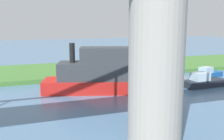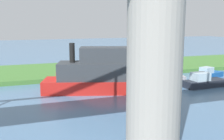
# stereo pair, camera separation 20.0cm
# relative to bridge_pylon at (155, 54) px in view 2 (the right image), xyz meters

# --- Properties ---
(ground_plane) EXTENTS (160.00, 160.00, 0.00)m
(ground_plane) POSITION_rel_bridge_pylon_xyz_m (-3.92, -18.11, -5.19)
(ground_plane) COLOR #4C7093
(grassy_bank) EXTENTS (80.00, 12.00, 0.50)m
(grassy_bank) POSITION_rel_bridge_pylon_xyz_m (-3.92, -24.11, -4.94)
(grassy_bank) COLOR #427533
(grassy_bank) RESTS_ON ground
(bridge_pylon) EXTENTS (2.95, 2.95, 10.39)m
(bridge_pylon) POSITION_rel_bridge_pylon_xyz_m (0.00, 0.00, 0.00)
(bridge_pylon) COLOR #9E998E
(bridge_pylon) RESTS_ON ground
(person_on_bank) EXTENTS (0.51, 0.51, 1.39)m
(person_on_bank) POSITION_rel_bridge_pylon_xyz_m (0.89, -21.42, -3.99)
(person_on_bank) COLOR #2D334C
(person_on_bank) RESTS_ON grassy_bank
(mooring_post) EXTENTS (0.20, 0.20, 1.01)m
(mooring_post) POSITION_rel_bridge_pylon_xyz_m (-0.80, -19.70, -4.19)
(mooring_post) COLOR brown
(mooring_post) RESTS_ON grassy_bank
(riverboat_paddlewheel) EXTENTS (10.02, 5.96, 4.86)m
(riverboat_paddlewheel) POSITION_rel_bridge_pylon_xyz_m (-0.41, -12.65, -3.39)
(riverboat_paddlewheel) COLOR red
(riverboat_paddlewheel) RESTS_ON ground
(pontoon_yellow) EXTENTS (4.85, 1.90, 1.60)m
(pontoon_yellow) POSITION_rel_bridge_pylon_xyz_m (-11.86, -10.68, -4.62)
(pontoon_yellow) COLOR #1E232D
(pontoon_yellow) RESTS_ON ground
(motorboat_white) EXTENTS (4.47, 2.48, 1.41)m
(motorboat_white) POSITION_rel_bridge_pylon_xyz_m (-9.37, -14.39, -4.69)
(motorboat_white) COLOR #99999E
(motorboat_white) RESTS_ON ground
(skiff_small) EXTENTS (4.32, 2.49, 1.36)m
(skiff_small) POSITION_rel_bridge_pylon_xyz_m (-15.63, -14.56, -4.71)
(skiff_small) COLOR #195199
(skiff_small) RESTS_ON ground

